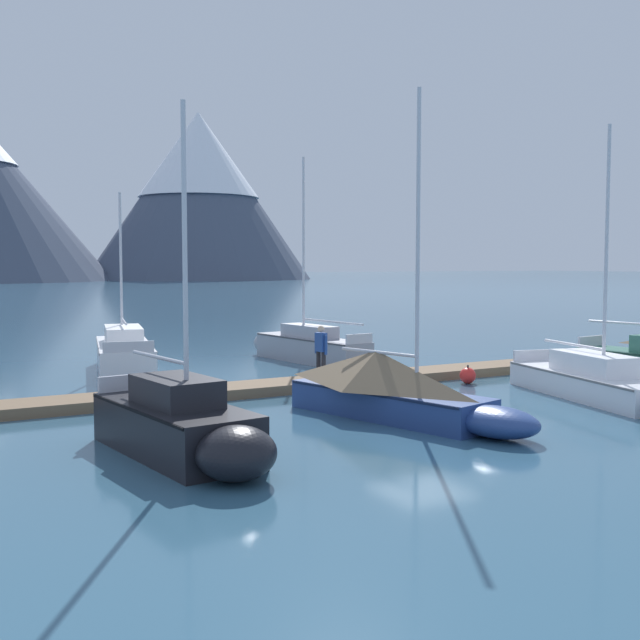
{
  "coord_description": "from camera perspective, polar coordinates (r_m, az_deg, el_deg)",
  "views": [
    {
      "loc": [
        -12.88,
        -17.5,
        3.92
      ],
      "look_at": [
        0.0,
        6.0,
        2.0
      ],
      "focal_mm": 43.56,
      "sensor_mm": 36.0,
      "label": 1
    }
  ],
  "objects": [
    {
      "name": "mountain_shoulder_ridge",
      "position": [
        212.3,
        -8.89,
        9.37
      ],
      "size": [
        59.73,
        59.73,
        44.39
      ],
      "color": "#424C60",
      "rests_on": "ground"
    },
    {
      "name": "sailboat_mid_dock_port",
      "position": [
        29.5,
        -14.25,
        -2.35
      ],
      "size": [
        3.18,
        7.73,
        6.59
      ],
      "color": "white",
      "rests_on": "ground"
    },
    {
      "name": "ground_plane",
      "position": [
        22.08,
        7.55,
        -6.16
      ],
      "size": [
        700.0,
        700.0,
        0.0
      ],
      "primitive_type": "plane",
      "color": "#335B75"
    },
    {
      "name": "sailboat_outer_slip",
      "position": [
        23.8,
        19.97,
        -4.37
      ],
      "size": [
        3.09,
        7.56,
        7.85
      ],
      "color": "silver",
      "rests_on": "ground"
    },
    {
      "name": "person_on_dock",
      "position": [
        24.66,
        0.07,
        -2.09
      ],
      "size": [
        0.28,
        0.58,
        1.69
      ],
      "color": "#232328",
      "rests_on": "dock"
    },
    {
      "name": "sailboat_mid_dock_starboard",
      "position": [
        19.84,
        5.49,
        -5.0
      ],
      "size": [
        3.31,
        7.29,
        8.18
      ],
      "color": "navy",
      "rests_on": "ground"
    },
    {
      "name": "sailboat_far_berth",
      "position": [
        31.42,
        -1.06,
        -1.9
      ],
      "size": [
        2.14,
        7.25,
        8.21
      ],
      "color": "#93939E",
      "rests_on": "ground"
    },
    {
      "name": "dock",
      "position": [
        25.35,
        2.18,
        -4.47
      ],
      "size": [
        27.02,
        2.0,
        0.3
      ],
      "color": "brown",
      "rests_on": "ground"
    },
    {
      "name": "mooring_buoy_channel_marker",
      "position": [
        26.06,
        10.8,
        -4.03
      ],
      "size": [
        0.54,
        0.54,
        0.62
      ],
      "color": "red",
      "rests_on": "ground"
    },
    {
      "name": "sailboat_second_berth",
      "position": [
        16.04,
        -9.96,
        -7.7
      ],
      "size": [
        2.35,
        5.75,
        7.12
      ],
      "color": "black",
      "rests_on": "ground"
    }
  ]
}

